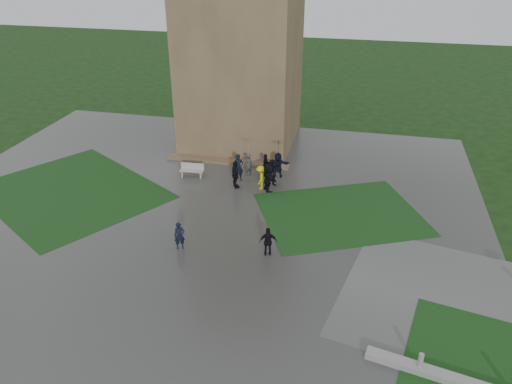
% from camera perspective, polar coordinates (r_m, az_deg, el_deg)
% --- Properties ---
extents(ground, '(120.00, 120.00, 0.00)m').
position_cam_1_polar(ground, '(27.19, -9.40, -5.69)').
color(ground, black).
extents(plaza, '(34.00, 34.00, 0.02)m').
position_cam_1_polar(plaza, '(28.75, -7.96, -3.55)').
color(plaza, '#373835').
rests_on(plaza, ground).
extents(lawn_inset_left, '(14.10, 13.46, 0.01)m').
position_cam_1_polar(lawn_inset_left, '(33.94, -20.38, 0.01)').
color(lawn_inset_left, '#123512').
rests_on(lawn_inset_left, plaza).
extents(lawn_inset_right, '(11.12, 10.15, 0.01)m').
position_cam_1_polar(lawn_inset_right, '(29.78, 9.64, -2.48)').
color(lawn_inset_right, '#123512').
rests_on(lawn_inset_right, plaza).
extents(tower, '(8.00, 8.00, 18.00)m').
position_cam_1_polar(tower, '(37.50, -1.75, 18.75)').
color(tower, brown).
rests_on(tower, ground).
extents(tower_plinth, '(9.00, 0.80, 0.22)m').
position_cam_1_polar(tower_plinth, '(35.92, -3.30, 3.52)').
color(tower_plinth, brown).
rests_on(tower_plinth, plaza).
extents(bench, '(1.63, 0.61, 0.92)m').
position_cam_1_polar(bench, '(33.94, -7.32, 2.51)').
color(bench, '#ADADA9').
rests_on(bench, plaza).
extents(visitor_cluster, '(3.77, 3.68, 2.71)m').
position_cam_1_polar(visitor_cluster, '(32.51, 0.70, 2.98)').
color(visitor_cluster, black).
rests_on(visitor_cluster, plaza).
extents(pedestrian_mid, '(0.66, 0.58, 1.52)m').
position_cam_1_polar(pedestrian_mid, '(26.21, -8.74, -4.98)').
color(pedestrian_mid, black).
rests_on(pedestrian_mid, plaza).
extents(pedestrian_near, '(1.03, 0.74, 1.59)m').
position_cam_1_polar(pedestrian_near, '(25.41, 1.40, -5.69)').
color(pedestrian_near, black).
rests_on(pedestrian_near, plaza).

